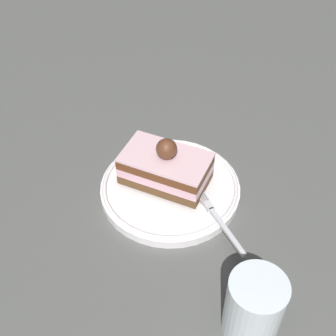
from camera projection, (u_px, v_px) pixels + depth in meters
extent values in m
plane|color=#535450|center=(173.00, 183.00, 0.68)|extent=(2.40, 2.40, 0.00)
cylinder|color=white|center=(168.00, 188.00, 0.66)|extent=(0.20, 0.20, 0.01)
torus|color=white|center=(168.00, 184.00, 0.65)|extent=(0.20, 0.20, 0.01)
cube|color=#55361C|center=(166.00, 176.00, 0.65)|extent=(0.09, 0.13, 0.01)
cube|color=beige|center=(166.00, 169.00, 0.64)|extent=(0.09, 0.13, 0.01)
cube|color=brown|center=(166.00, 162.00, 0.63)|extent=(0.09, 0.13, 0.01)
cube|color=beige|center=(165.00, 157.00, 0.63)|extent=(0.09, 0.13, 0.00)
sphere|color=brown|center=(166.00, 149.00, 0.61)|extent=(0.03, 0.03, 0.03)
cube|color=silver|center=(227.00, 231.00, 0.59)|extent=(0.07, 0.06, 0.00)
cube|color=silver|center=(209.00, 206.00, 0.62)|extent=(0.02, 0.02, 0.00)
cube|color=silver|center=(203.00, 193.00, 0.63)|extent=(0.03, 0.02, 0.00)
cube|color=silver|center=(201.00, 194.00, 0.63)|extent=(0.03, 0.02, 0.00)
cube|color=silver|center=(199.00, 194.00, 0.63)|extent=(0.03, 0.02, 0.00)
cube|color=silver|center=(197.00, 195.00, 0.63)|extent=(0.03, 0.02, 0.00)
cylinder|color=silver|center=(254.00, 307.00, 0.49)|extent=(0.06, 0.06, 0.09)
cylinder|color=#B7232D|center=(253.00, 311.00, 0.49)|extent=(0.06, 0.06, 0.06)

